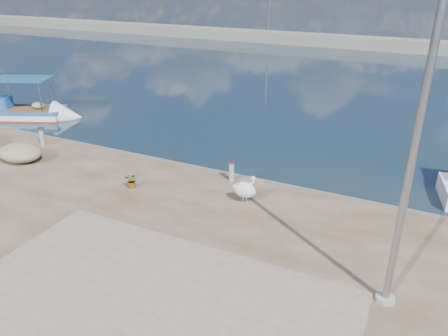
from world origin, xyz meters
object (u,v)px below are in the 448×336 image
at_px(lamp_post, 410,169).
at_px(bollard_near, 232,170).
at_px(pelican, 245,189).
at_px(boat_left, 27,114).

bearing_deg(lamp_post, bollard_near, 144.68).
xyz_separation_m(pelican, bollard_near, (-1.08, 1.26, -0.06)).
relative_size(boat_left, lamp_post, 0.80).
bearing_deg(bollard_near, pelican, -49.43).
relative_size(boat_left, pelican, 5.56).
xyz_separation_m(lamp_post, bollard_near, (-5.82, 4.12, -2.90)).
xyz_separation_m(boat_left, bollard_near, (13.90, -3.21, 0.70)).
relative_size(pelican, bollard_near, 1.36).
bearing_deg(lamp_post, pelican, 148.86).
height_order(pelican, bollard_near, pelican).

